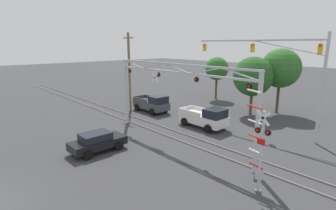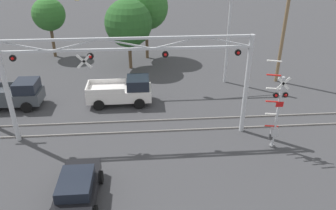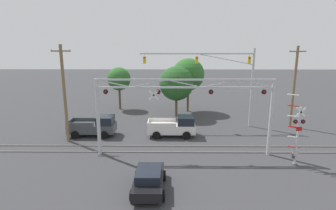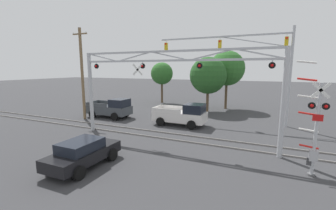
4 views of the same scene
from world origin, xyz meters
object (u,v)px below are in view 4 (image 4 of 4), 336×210
(pickup_truck_following, at_px, (111,108))
(sedan_waiting, at_px, (83,153))
(crossing_gantry, at_px, (169,81))
(pickup_truck_lead, at_px, (182,115))
(crossing_signal_mast, at_px, (314,131))
(utility_pole_left, at_px, (82,73))
(traffic_signal_span, at_px, (256,59))
(background_tree_beyond_span, at_px, (208,76))
(background_tree_far_right_verge, at_px, (162,74))
(background_tree_far_left_verge, at_px, (227,68))

(pickup_truck_following, relative_size, sedan_waiting, 1.14)
(crossing_gantry, distance_m, pickup_truck_lead, 5.82)
(crossing_signal_mast, relative_size, utility_pole_left, 0.61)
(crossing_gantry, xyz_separation_m, sedan_waiting, (-2.49, -5.79, -3.57))
(traffic_signal_span, xyz_separation_m, sedan_waiting, (-7.56, -13.96, -5.35))
(background_tree_beyond_span, distance_m, background_tree_far_right_verge, 9.21)
(background_tree_beyond_span, bearing_deg, crossing_gantry, -88.25)
(sedan_waiting, relative_size, background_tree_far_left_verge, 0.55)
(pickup_truck_following, bearing_deg, utility_pole_left, -142.02)
(crossing_signal_mast, relative_size, background_tree_beyond_span, 0.85)
(traffic_signal_span, bearing_deg, sedan_waiting, -118.44)
(traffic_signal_span, xyz_separation_m, pickup_truck_following, (-14.01, -3.42, -5.13))
(background_tree_far_left_verge, distance_m, background_tree_far_right_verge, 9.99)
(pickup_truck_lead, height_order, background_tree_far_left_verge, background_tree_far_left_verge)
(crossing_gantry, xyz_separation_m, traffic_signal_span, (5.08, 8.17, 1.78))
(crossing_gantry, xyz_separation_m, background_tree_beyond_span, (-0.38, 12.33, 0.04))
(pickup_truck_lead, bearing_deg, background_tree_far_left_verge, 78.97)
(utility_pole_left, xyz_separation_m, background_tree_beyond_span, (10.70, 9.25, -0.36))
(crossing_signal_mast, height_order, background_tree_far_left_verge, background_tree_far_left_verge)
(sedan_waiting, distance_m, background_tree_far_right_verge, 23.44)
(crossing_gantry, distance_m, crossing_signal_mast, 8.96)
(pickup_truck_lead, relative_size, pickup_truck_following, 1.02)
(background_tree_beyond_span, bearing_deg, pickup_truck_following, -138.47)
(crossing_signal_mast, bearing_deg, sedan_waiting, -160.78)
(crossing_signal_mast, bearing_deg, crossing_gantry, 166.96)
(background_tree_far_right_verge, bearing_deg, pickup_truck_following, -91.76)
(crossing_signal_mast, height_order, pickup_truck_following, crossing_signal_mast)
(traffic_signal_span, distance_m, background_tree_beyond_span, 7.07)
(background_tree_beyond_span, bearing_deg, pickup_truck_lead, -92.82)
(background_tree_far_left_verge, bearing_deg, sedan_waiting, -100.22)
(utility_pole_left, xyz_separation_m, background_tree_far_left_verge, (12.39, 12.22, 0.49))
(pickup_truck_lead, relative_size, background_tree_beyond_span, 0.73)
(sedan_waiting, height_order, utility_pole_left, utility_pole_left)
(pickup_truck_following, xyz_separation_m, background_tree_far_left_verge, (10.24, 10.54, 4.24))
(pickup_truck_following, distance_m, background_tree_far_right_verge, 12.29)
(pickup_truck_following, bearing_deg, traffic_signal_span, 13.72)
(traffic_signal_span, height_order, pickup_truck_following, traffic_signal_span)
(pickup_truck_following, height_order, utility_pole_left, utility_pole_left)
(crossing_signal_mast, xyz_separation_m, sedan_waiting, (-10.97, -3.83, -1.47))
(background_tree_beyond_span, bearing_deg, traffic_signal_span, -37.30)
(background_tree_far_right_verge, bearing_deg, crossing_gantry, -62.62)
(traffic_signal_span, relative_size, background_tree_far_left_verge, 1.69)
(background_tree_beyond_span, relative_size, background_tree_far_right_verge, 1.08)
(background_tree_far_left_verge, bearing_deg, pickup_truck_lead, -101.03)
(pickup_truck_following, height_order, background_tree_far_right_verge, background_tree_far_right_verge)
(utility_pole_left, distance_m, background_tree_far_right_verge, 13.70)
(sedan_waiting, distance_m, background_tree_far_left_verge, 21.88)
(traffic_signal_span, bearing_deg, background_tree_far_left_verge, 117.86)
(sedan_waiting, distance_m, background_tree_beyond_span, 18.59)
(crossing_gantry, distance_m, utility_pole_left, 11.50)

